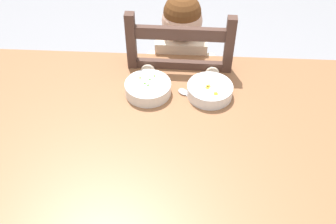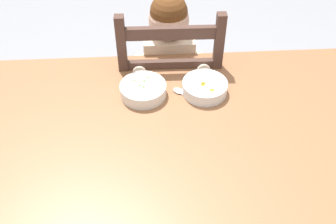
{
  "view_description": "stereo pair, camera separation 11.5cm",
  "coord_description": "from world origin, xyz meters",
  "px_view_note": "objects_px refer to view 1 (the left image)",
  "views": [
    {
      "loc": [
        0.09,
        -0.91,
        1.72
      ],
      "look_at": [
        0.03,
        0.06,
        0.77
      ],
      "focal_mm": 42.62,
      "sensor_mm": 36.0,
      "label": 1
    },
    {
      "loc": [
        -0.03,
        -0.91,
        1.72
      ],
      "look_at": [
        0.03,
        0.06,
        0.77
      ],
      "focal_mm": 42.62,
      "sensor_mm": 36.0,
      "label": 2
    }
  ],
  "objects_px": {
    "dining_table": "(158,152)",
    "bowl_of_peas": "(148,88)",
    "dining_chair": "(180,94)",
    "bowl_of_carrots": "(210,90)",
    "spoon": "(187,95)",
    "child_figure": "(181,65)"
  },
  "relations": [
    {
      "from": "dining_chair",
      "to": "child_figure",
      "type": "bearing_deg",
      "value": -79.13
    },
    {
      "from": "dining_chair",
      "to": "spoon",
      "type": "height_order",
      "value": "dining_chair"
    },
    {
      "from": "dining_table",
      "to": "dining_chair",
      "type": "height_order",
      "value": "dining_chair"
    },
    {
      "from": "dining_chair",
      "to": "bowl_of_carrots",
      "type": "height_order",
      "value": "dining_chair"
    },
    {
      "from": "dining_table",
      "to": "bowl_of_peas",
      "type": "distance_m",
      "value": 0.25
    },
    {
      "from": "bowl_of_peas",
      "to": "bowl_of_carrots",
      "type": "distance_m",
      "value": 0.23
    },
    {
      "from": "dining_table",
      "to": "dining_chair",
      "type": "relative_size",
      "value": 1.65
    },
    {
      "from": "dining_table",
      "to": "dining_chair",
      "type": "xyz_separation_m",
      "value": [
        0.06,
        0.51,
        -0.17
      ]
    },
    {
      "from": "dining_table",
      "to": "bowl_of_carrots",
      "type": "xyz_separation_m",
      "value": [
        0.18,
        0.22,
        0.11
      ]
    },
    {
      "from": "bowl_of_peas",
      "to": "spoon",
      "type": "height_order",
      "value": "bowl_of_peas"
    },
    {
      "from": "dining_table",
      "to": "child_figure",
      "type": "relative_size",
      "value": 1.65
    },
    {
      "from": "dining_table",
      "to": "spoon",
      "type": "distance_m",
      "value": 0.25
    },
    {
      "from": "dining_table",
      "to": "bowl_of_carrots",
      "type": "relative_size",
      "value": 9.32
    },
    {
      "from": "spoon",
      "to": "bowl_of_carrots",
      "type": "bearing_deg",
      "value": 4.3
    },
    {
      "from": "dining_table",
      "to": "child_figure",
      "type": "xyz_separation_m",
      "value": [
        0.06,
        0.51,
        -0.0
      ]
    },
    {
      "from": "dining_chair",
      "to": "spoon",
      "type": "relative_size",
      "value": 8.56
    },
    {
      "from": "dining_table",
      "to": "dining_chair",
      "type": "bearing_deg",
      "value": 83.01
    },
    {
      "from": "dining_table",
      "to": "child_figure",
      "type": "height_order",
      "value": "child_figure"
    },
    {
      "from": "child_figure",
      "to": "bowl_of_peas",
      "type": "distance_m",
      "value": 0.33
    },
    {
      "from": "dining_table",
      "to": "bowl_of_peas",
      "type": "height_order",
      "value": "bowl_of_peas"
    },
    {
      "from": "dining_table",
      "to": "bowl_of_peas",
      "type": "bearing_deg",
      "value": 103.48
    },
    {
      "from": "child_figure",
      "to": "bowl_of_carrots",
      "type": "distance_m",
      "value": 0.33
    }
  ]
}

